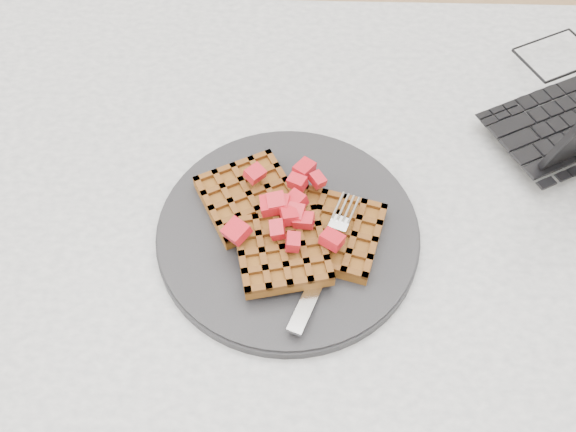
{
  "coord_description": "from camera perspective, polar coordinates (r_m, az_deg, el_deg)",
  "views": [
    {
      "loc": [
        -0.07,
        -0.42,
        1.36
      ],
      "look_at": [
        -0.08,
        -0.02,
        0.79
      ],
      "focal_mm": 40.0,
      "sensor_mm": 36.0,
      "label": 1
    }
  ],
  "objects": [
    {
      "name": "ground",
      "position": [
        1.42,
        3.24,
        -17.68
      ],
      "size": [
        4.0,
        4.0,
        0.0
      ],
      "primitive_type": "plane",
      "color": "tan",
      "rests_on": "ground"
    },
    {
      "name": "strawberry_pile",
      "position": [
        0.68,
        0.0,
        0.67
      ],
      "size": [
        0.15,
        0.15,
        0.02
      ],
      "primitive_type": null,
      "color": "#9F000E",
      "rests_on": "waffles"
    },
    {
      "name": "plate",
      "position": [
        0.72,
        0.0,
        -1.45
      ],
      "size": [
        0.29,
        0.29,
        0.02
      ],
      "primitive_type": "cylinder",
      "color": "black",
      "rests_on": "table"
    },
    {
      "name": "fork",
      "position": [
        0.68,
        3.55,
        -3.63
      ],
      "size": [
        0.09,
        0.18,
        0.02
      ],
      "primitive_type": null,
      "rotation": [
        0.0,
        0.0,
        -0.36
      ],
      "color": "silver",
      "rests_on": "plate"
    },
    {
      "name": "table",
      "position": [
        0.84,
        5.28,
        -4.86
      ],
      "size": [
        1.2,
        0.8,
        0.75
      ],
      "color": "beige",
      "rests_on": "ground"
    },
    {
      "name": "waffles",
      "position": [
        0.7,
        0.01,
        -0.85
      ],
      "size": [
        0.22,
        0.2,
        0.03
      ],
      "color": "brown",
      "rests_on": "plate"
    }
  ]
}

